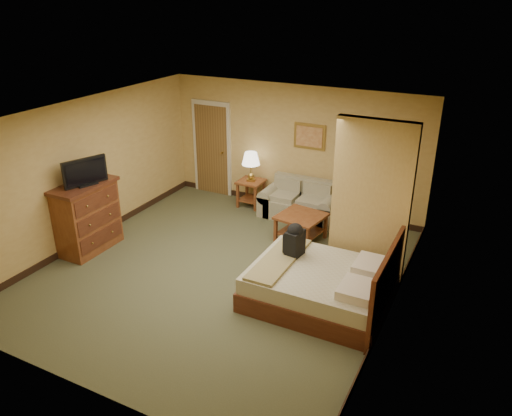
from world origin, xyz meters
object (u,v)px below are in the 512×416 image
Objects in this scene: bed at (324,286)px; dresser at (87,217)px; coffee_table at (301,222)px; loveseat at (299,206)px.

dresser is at bearing -176.36° from bed.
coffee_table is 0.44× the size of bed.
dresser is (-2.81, -2.94, 0.37)m from loveseat.
bed is (4.29, 0.27, -0.33)m from dresser.
coffee_table is (0.41, -0.92, 0.10)m from loveseat.
loveseat reaches higher than coffee_table.
bed is at bearing -58.45° from coffee_table.
dresser is at bearing -133.72° from loveseat.
coffee_table is 0.72× the size of dresser.
bed is at bearing 3.64° from dresser.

